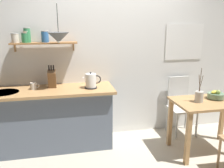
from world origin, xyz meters
TOP-DOWN VIEW (x-y plane):
  - ground_plane at (0.00, 0.00)m, footprint 14.00×14.00m
  - back_wall at (0.20, 0.65)m, footprint 6.80×0.11m
  - kitchen_counter at (-1.00, 0.32)m, footprint 1.83×0.63m
  - wall_shelf at (-1.16, 0.49)m, footprint 0.92×0.20m
  - dining_table at (1.18, -0.24)m, footprint 0.98×0.64m
  - dining_chair_far at (1.10, 0.42)m, footprint 0.42×0.40m
  - fruit_bowl at (1.32, -0.17)m, footprint 0.23×0.23m
  - twig_vase at (1.01, -0.25)m, footprint 0.11×0.11m
  - electric_kettle at (-0.41, 0.25)m, footprint 0.26×0.18m
  - knife_block at (-0.95, 0.39)m, footprint 0.11×0.18m
  - coffee_mug_by_sink at (-1.20, 0.34)m, footprint 0.12×0.08m
  - pendant_lamp at (-0.82, 0.24)m, footprint 0.28×0.28m

SIDE VIEW (x-z plane):
  - ground_plane at x=0.00m, z-range 0.00..0.00m
  - kitchen_counter at x=-1.00m, z-range 0.01..0.91m
  - dining_chair_far at x=1.10m, z-range 0.05..0.99m
  - dining_table at x=1.18m, z-range 0.25..1.01m
  - fruit_bowl at x=1.32m, z-range 0.75..0.89m
  - twig_vase at x=1.01m, z-range 0.61..1.08m
  - coffee_mug_by_sink at x=-1.20m, z-range 0.91..1.00m
  - electric_kettle at x=-0.41m, z-range 0.89..1.13m
  - knife_block at x=-0.95m, z-range 0.87..1.21m
  - back_wall at x=0.20m, z-range 0.00..2.70m
  - wall_shelf at x=-1.16m, z-range 1.43..1.76m
  - pendant_lamp at x=-0.82m, z-range 1.38..1.88m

